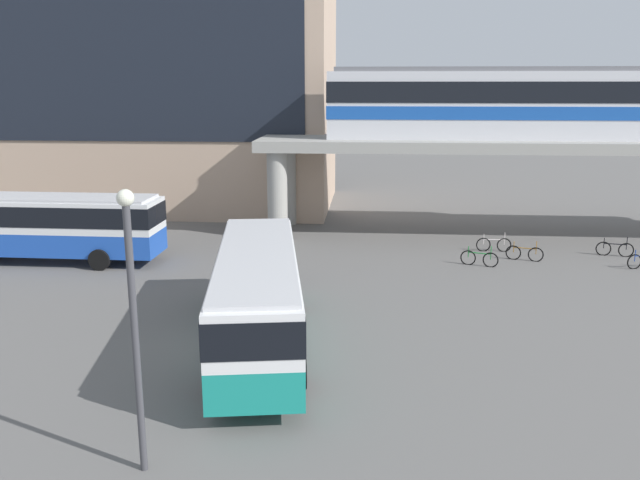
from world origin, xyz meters
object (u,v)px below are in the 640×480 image
at_px(bicycle_silver, 494,245).
at_px(bicycle_brown, 525,253).
at_px(bus_secondary, 46,221).
at_px(bicycle_black, 615,249).
at_px(station_building, 169,71).
at_px(pedestrian_near_building, 270,265).
at_px(train, 494,102).
at_px(bus_main, 257,289).
at_px(bicycle_green, 479,259).

bearing_deg(bicycle_silver, bicycle_brown, -55.20).
bearing_deg(bus_secondary, bicycle_black, 6.55).
relative_size(station_building, pedestrian_near_building, 13.79).
bearing_deg(bicycle_black, train, 142.31).
relative_size(bicycle_silver, pedestrian_near_building, 1.10).
relative_size(train, bicycle_black, 10.32).
relative_size(bus_main, bicycle_brown, 6.52).
bearing_deg(bicycle_black, bicycle_green, -161.51).
height_order(bicycle_brown, bicycle_black, same).
bearing_deg(bicycle_silver, pedestrian_near_building, -150.16).
height_order(station_building, train, station_building).
relative_size(train, bicycle_silver, 10.18).
xyz_separation_m(bus_main, bicycle_green, (8.78, 10.48, -1.63)).
xyz_separation_m(train, pedestrian_near_building, (-10.93, -9.95, -6.67)).
relative_size(bicycle_green, pedestrian_near_building, 1.06).
height_order(train, bus_main, train).
bearing_deg(bus_main, bicycle_brown, 46.26).
height_order(bus_secondary, bicycle_brown, bus_secondary).
distance_m(station_building, bus_main, 28.62).
xyz_separation_m(station_building, pedestrian_near_building, (9.74, -18.42, -8.51)).
xyz_separation_m(bus_secondary, bicycle_brown, (23.06, 1.98, -1.63)).
bearing_deg(pedestrian_near_building, bicycle_green, 19.02).
bearing_deg(train, bicycle_black, -37.69).
xyz_separation_m(bicycle_brown, bicycle_black, (4.70, 1.20, 0.00)).
height_order(bus_secondary, bicycle_black, bus_secondary).
relative_size(bicycle_brown, bicycle_silver, 0.97).
xyz_separation_m(train, bus_main, (-10.23, -17.17, -5.43)).
distance_m(bus_main, bicycle_black, 20.45).
height_order(bicycle_silver, pedestrian_near_building, pedestrian_near_building).
relative_size(bus_secondary, bicycle_brown, 6.38).
xyz_separation_m(train, bicycle_silver, (-0.27, -3.84, -7.06)).
relative_size(train, pedestrian_near_building, 11.24).
bearing_deg(bicycle_brown, station_building, 147.02).
bearing_deg(bicycle_black, bicycle_silver, 175.24).
height_order(bus_main, bicycle_black, bus_main).
height_order(bicycle_black, bicycle_silver, same).
xyz_separation_m(station_building, bicycle_green, (19.22, -15.15, -8.90)).
height_order(station_building, bus_secondary, station_building).
bearing_deg(bicycle_silver, bicycle_black, -4.76).
xyz_separation_m(station_building, bicycle_silver, (20.40, -12.31, -8.90)).
bearing_deg(bicycle_green, pedestrian_near_building, -160.98).
bearing_deg(bicycle_brown, bus_main, -133.74).
relative_size(bus_main, bicycle_green, 6.58).
relative_size(station_building, bicycle_silver, 12.49).
xyz_separation_m(bus_main, bicycle_brown, (11.13, 11.64, -1.63)).
bearing_deg(station_building, bus_secondary, -95.32).
relative_size(station_building, bicycle_brown, 12.89).
bearing_deg(train, pedestrian_near_building, -137.68).
bearing_deg(bicycle_green, bus_secondary, -177.71).
bearing_deg(bus_secondary, station_building, 84.68).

